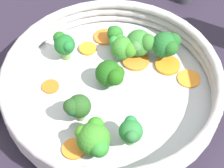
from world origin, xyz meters
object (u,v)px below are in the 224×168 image
object	(u,v)px
broccoli_floret_6	(140,43)
carrot_slice_4	(74,149)
broccoli_floret_0	(77,107)
broccoli_floret_7	(166,45)
skillet	(112,93)
carrot_slice_2	(189,79)
carrot_slice_1	(88,49)
broccoli_floret_8	(116,34)
broccoli_floret_4	(111,74)
carrot_slice_6	(168,65)
broccoli_floret_2	(64,44)
carrot_slice_3	(51,85)
broccoli_floret_5	(131,131)
carrot_slice_0	(104,37)
broccoli_floret_3	(123,47)
carrot_slice_5	(136,60)
broccoli_floret_1	(94,138)

from	to	relation	value
broccoli_floret_6	carrot_slice_4	bearing A→B (deg)	-115.95
broccoli_floret_0	broccoli_floret_7	distance (m)	0.19
skillet	broccoli_floret_0	size ratio (longest dim) A/B	6.70
carrot_slice_2	broccoli_floret_6	bearing A→B (deg)	147.33
skillet	broccoli_floret_0	bearing A→B (deg)	-129.99
carrot_slice_1	broccoli_floret_8	distance (m)	0.06
carrot_slice_4	broccoli_floret_8	size ratio (longest dim) A/B	0.97
broccoli_floret_4	broccoli_floret_8	xyz separation A→B (m)	(0.00, 0.10, -0.01)
broccoli_floret_6	skillet	bearing A→B (deg)	-118.45
carrot_slice_1	carrot_slice_6	xyz separation A→B (m)	(0.14, -0.03, 0.00)
broccoli_floret_0	broccoli_floret_2	xyz separation A→B (m)	(-0.03, 0.13, -0.00)
broccoli_floret_6	carrot_slice_3	bearing A→B (deg)	-151.85
carrot_slice_4	broccoli_floret_5	distance (m)	0.09
carrot_slice_0	carrot_slice_2	bearing A→B (deg)	-31.76
carrot_slice_4	broccoli_floret_7	bearing A→B (deg)	53.30
carrot_slice_2	carrot_slice_4	xyz separation A→B (m)	(-0.18, -0.14, 0.00)
broccoli_floret_0	broccoli_floret_3	world-z (taller)	broccoli_floret_0
skillet	carrot_slice_4	distance (m)	0.12
carrot_slice_2	broccoli_floret_5	distance (m)	0.16
carrot_slice_5	broccoli_floret_0	size ratio (longest dim) A/B	0.94
skillet	broccoli_floret_8	size ratio (longest dim) A/B	9.41
carrot_slice_2	broccoli_floret_3	distance (m)	0.12
carrot_slice_4	broccoli_floret_0	distance (m)	0.06
carrot_slice_5	broccoli_floret_3	world-z (taller)	broccoli_floret_3
carrot_slice_6	broccoli_floret_2	size ratio (longest dim) A/B	0.87
broccoli_floret_7	carrot_slice_4	bearing A→B (deg)	-126.70
carrot_slice_2	broccoli_floret_2	world-z (taller)	broccoli_floret_2
broccoli_floret_4	carrot_slice_1	bearing A→B (deg)	120.98
carrot_slice_6	broccoli_floret_8	world-z (taller)	broccoli_floret_8
broccoli_floret_2	broccoli_floret_5	distance (m)	0.20
carrot_slice_3	carrot_slice_4	size ratio (longest dim) A/B	0.82
carrot_slice_3	carrot_slice_4	bearing A→B (deg)	-66.12
broccoli_floret_3	broccoli_floret_0	bearing A→B (deg)	-116.11
carrot_slice_6	broccoli_floret_3	bearing A→B (deg)	168.05
carrot_slice_3	broccoli_floret_2	distance (m)	0.07
carrot_slice_6	broccoli_floret_2	distance (m)	0.18
carrot_slice_2	broccoli_floret_2	bearing A→B (deg)	169.37
carrot_slice_4	broccoli_floret_8	distance (m)	0.22
carrot_slice_0	carrot_slice_5	xyz separation A→B (m)	(0.06, -0.05, 0.00)
broccoli_floret_3	broccoli_floret_2	bearing A→B (deg)	-177.82
carrot_slice_6	broccoli_floret_7	bearing A→B (deg)	105.20
skillet	broccoli_floret_1	bearing A→B (deg)	-100.60
carrot_slice_1	carrot_slice_4	bearing A→B (deg)	-90.67
carrot_slice_5	broccoli_floret_8	bearing A→B (deg)	130.43
carrot_slice_1	carrot_slice_6	distance (m)	0.14
broccoli_floret_0	broccoli_floret_1	bearing A→B (deg)	-59.52
broccoli_floret_5	carrot_slice_2	bearing A→B (deg)	52.24
carrot_slice_5	broccoli_floret_4	world-z (taller)	broccoli_floret_4
broccoli_floret_2	broccoli_floret_8	xyz separation A→B (m)	(0.08, 0.04, -0.01)
broccoli_floret_0	broccoli_floret_6	distance (m)	0.17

